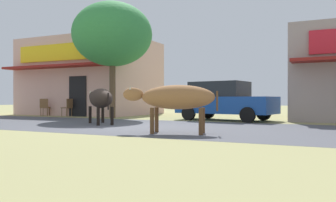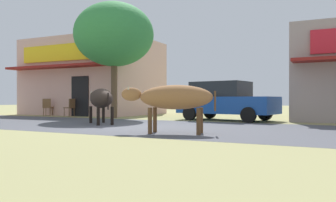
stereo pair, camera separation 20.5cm
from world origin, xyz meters
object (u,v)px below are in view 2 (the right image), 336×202
(parked_hatchback_car, at_px, (225,100))
(cow_near_brown, at_px, (101,99))
(cafe_chair_by_doorway, at_px, (70,107))
(cow_far_dark, at_px, (173,98))
(roadside_tree, at_px, (114,35))
(cafe_chair_near_tree, at_px, (47,106))

(parked_hatchback_car, height_order, cow_near_brown, parked_hatchback_car)
(cow_near_brown, bearing_deg, cafe_chair_by_doorway, 142.20)
(parked_hatchback_car, height_order, cow_far_dark, parked_hatchback_car)
(cow_near_brown, bearing_deg, parked_hatchback_car, 49.92)
(roadside_tree, xyz_separation_m, cow_far_dark, (5.60, -5.28, -3.01))
(parked_hatchback_car, bearing_deg, cow_near_brown, -130.08)
(cow_near_brown, height_order, cafe_chair_near_tree, cow_near_brown)
(parked_hatchback_car, distance_m, cafe_chair_by_doorway, 8.27)
(roadside_tree, relative_size, cafe_chair_near_tree, 5.93)
(parked_hatchback_car, bearing_deg, cafe_chair_by_doorway, -177.77)
(roadside_tree, height_order, cafe_chair_by_doorway, roadside_tree)
(roadside_tree, bearing_deg, cafe_chair_by_doorway, 172.65)
(roadside_tree, height_order, cow_near_brown, roadside_tree)
(parked_hatchback_car, xyz_separation_m, cafe_chair_near_tree, (-9.78, -0.40, -0.33))
(cafe_chair_near_tree, distance_m, cafe_chair_by_doorway, 1.53)
(cafe_chair_near_tree, height_order, cafe_chair_by_doorway, same)
(cow_far_dark, xyz_separation_m, cafe_chair_by_doorway, (-8.66, 5.68, -0.42))
(roadside_tree, height_order, parked_hatchback_car, roadside_tree)
(cow_far_dark, distance_m, cafe_chair_near_tree, 11.63)
(parked_hatchback_car, height_order, cafe_chair_by_doorway, parked_hatchback_car)
(parked_hatchback_car, height_order, cafe_chair_near_tree, parked_hatchback_car)
(cafe_chair_near_tree, bearing_deg, cow_far_dark, -28.79)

